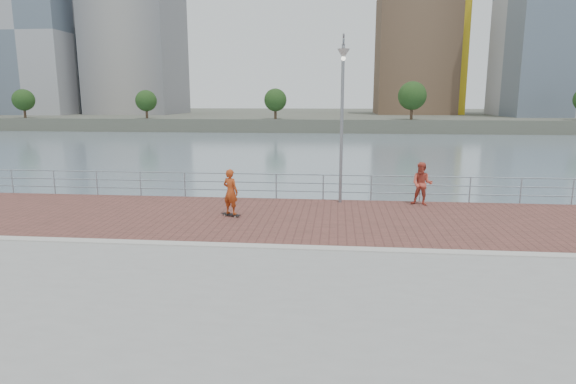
# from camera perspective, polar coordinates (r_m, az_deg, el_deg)

# --- Properties ---
(water) EXTENTS (400.00, 400.00, 0.00)m
(water) POSITION_cam_1_polar(r_m,az_deg,el_deg) (15.02, -0.80, -13.95)
(water) COLOR slate
(water) RESTS_ON ground
(seawall) EXTENTS (40.00, 24.00, 2.00)m
(seawall) POSITION_cam_1_polar(r_m,az_deg,el_deg) (10.18, -4.26, -20.67)
(seawall) COLOR gray
(seawall) RESTS_ON ground
(brick_lane) EXTENTS (40.00, 6.80, 0.02)m
(brick_lane) POSITION_cam_1_polar(r_m,az_deg,el_deg) (17.73, 0.52, -3.10)
(brick_lane) COLOR brown
(brick_lane) RESTS_ON seawall
(curb) EXTENTS (40.00, 0.40, 0.06)m
(curb) POSITION_cam_1_polar(r_m,az_deg,el_deg) (14.28, -0.82, -6.55)
(curb) COLOR #B7B5AD
(curb) RESTS_ON seawall
(far_shore) EXTENTS (320.00, 95.00, 2.50)m
(far_shore) POSITION_cam_1_polar(r_m,az_deg,el_deg) (136.12, 5.20, 8.88)
(far_shore) COLOR #4C5142
(far_shore) RESTS_ON ground
(guardrail) EXTENTS (39.06, 0.06, 1.13)m
(guardrail) POSITION_cam_1_polar(r_m,az_deg,el_deg) (20.90, 1.39, 0.98)
(guardrail) COLOR #8C9EA8
(guardrail) RESTS_ON brick_lane
(street_lamp) EXTENTS (0.47, 1.38, 6.51)m
(street_lamp) POSITION_cam_1_polar(r_m,az_deg,el_deg) (19.54, 6.48, 11.81)
(street_lamp) COLOR gray
(street_lamp) RESTS_ON brick_lane
(skateboard) EXTENTS (0.75, 0.47, 0.09)m
(skateboard) POSITION_cam_1_polar(r_m,az_deg,el_deg) (18.07, -6.76, -2.66)
(skateboard) COLOR black
(skateboard) RESTS_ON brick_lane
(skateboarder) EXTENTS (0.73, 0.62, 1.69)m
(skateboarder) POSITION_cam_1_polar(r_m,az_deg,el_deg) (17.88, -6.82, 0.03)
(skateboarder) COLOR #AF3F17
(skateboarder) RESTS_ON skateboard
(bystander) EXTENTS (1.04, 0.92, 1.77)m
(bystander) POSITION_cam_1_polar(r_m,az_deg,el_deg) (20.41, 15.59, 0.94)
(bystander) COLOR #C84D3B
(bystander) RESTS_ON brick_lane
(skyline) EXTENTS (233.00, 41.00, 72.77)m
(skyline) POSITION_cam_1_polar(r_m,az_deg,el_deg) (124.58, 22.19, 19.78)
(skyline) COLOR #ADA38E
(skyline) RESTS_ON far_shore
(shoreline_trees) EXTENTS (144.51, 5.14, 6.85)m
(shoreline_trees) POSITION_cam_1_polar(r_m,az_deg,el_deg) (91.27, 13.41, 10.74)
(shoreline_trees) COLOR #473323
(shoreline_trees) RESTS_ON far_shore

